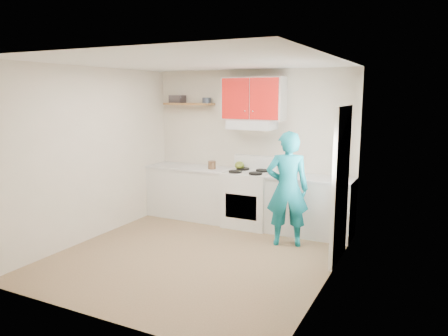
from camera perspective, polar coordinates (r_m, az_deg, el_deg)
The scene contains 21 objects.
floor at distance 6.07m, azimuth -3.67°, elevation -11.46°, with size 3.80×3.80×0.00m, color brown.
ceiling at distance 5.67m, azimuth -3.97°, elevation 13.84°, with size 3.60×3.80×0.04m, color white.
back_wall at distance 7.41m, azimuth 3.65°, elevation 2.83°, with size 3.60×0.04×2.60m, color beige.
front_wall at distance 4.23m, azimuth -16.97°, elevation -2.92°, with size 3.60×0.04×2.60m, color beige.
left_wall at distance 6.81m, azimuth -17.00°, elevation 1.79°, with size 0.04×3.80×2.60m, color beige.
right_wall at distance 5.07m, azimuth 14.03°, elevation -0.71°, with size 0.04×3.80×2.60m, color beige.
door at distance 5.80m, azimuth 15.21°, elevation -2.22°, with size 0.05×0.85×2.05m, color white.
door_glass at distance 5.73m, azimuth 15.13°, elevation 1.96°, with size 0.01×0.55×0.95m, color white.
counter_left at distance 7.76m, azimuth -4.39°, elevation -3.23°, with size 1.52×0.60×0.90m, color silver.
counter_right at distance 6.92m, azimuth 11.34°, elevation -5.01°, with size 1.32×0.60×0.90m, color silver.
stove at distance 7.23m, azimuth 3.30°, elevation -4.12°, with size 0.76×0.65×0.92m, color white.
range_hood at distance 7.13m, azimuth 3.73°, elevation 5.74°, with size 0.76×0.44×0.15m, color silver.
upper_cabinets at distance 7.16m, azimuth 3.94°, elevation 9.16°, with size 1.02×0.33×0.70m, color red.
shelf at distance 7.75m, azimuth -4.67°, elevation 8.46°, with size 0.90×0.30×0.04m, color brown.
books at distance 7.91m, azimuth -6.19°, elevation 9.08°, with size 0.26×0.19×0.13m, color #3B3439.
tin at distance 7.61m, azimuth -2.32°, elevation 8.95°, with size 0.16×0.16×0.09m, color #333D4C.
kettle at distance 7.35m, azimuth 2.06°, elevation 0.35°, with size 0.17×0.17×0.14m, color #606E1F.
crock at distance 7.39m, azimuth -1.61°, elevation 0.32°, with size 0.13×0.13×0.16m, color #503623.
cutting_board at distance 6.91m, azimuth 8.59°, elevation -1.05°, with size 0.33×0.24×0.02m, color olive.
silicone_mat at distance 6.70m, azimuth 13.74°, elevation -1.63°, with size 0.29×0.24×0.01m, color #B41612.
person at distance 6.29m, azimuth 8.40°, elevation -2.76°, with size 0.61×0.40×1.68m, color #0D6D7D.
Camera 1 is at (2.87, -4.87, 2.20)m, focal length 34.48 mm.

